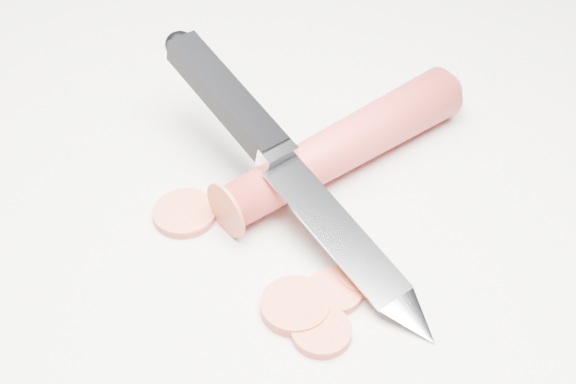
% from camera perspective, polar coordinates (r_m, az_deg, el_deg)
% --- Properties ---
extents(ground, '(2.40, 2.40, 0.00)m').
position_cam_1_polar(ground, '(0.49, 1.46, -0.20)').
color(ground, beige).
rests_on(ground, ground).
extents(carrot, '(0.12, 0.17, 0.03)m').
position_cam_1_polar(carrot, '(0.50, 3.95, 3.28)').
color(carrot, red).
rests_on(carrot, ground).
extents(carrot_slice_0, '(0.04, 0.04, 0.01)m').
position_cam_1_polar(carrot_slice_0, '(0.48, -7.36, -1.51)').
color(carrot_slice_0, '#CA5330').
rests_on(carrot_slice_0, ground).
extents(carrot_slice_1, '(0.04, 0.04, 0.01)m').
position_cam_1_polar(carrot_slice_1, '(0.43, 0.51, -8.11)').
color(carrot_slice_1, '#CA5330').
rests_on(carrot_slice_1, ground).
extents(carrot_slice_2, '(0.03, 0.03, 0.01)m').
position_cam_1_polar(carrot_slice_2, '(0.42, 2.39, -9.89)').
color(carrot_slice_2, '#CA5330').
rests_on(carrot_slice_2, ground).
extents(carrot_slice_3, '(0.03, 0.03, 0.01)m').
position_cam_1_polar(carrot_slice_3, '(0.44, 3.36, -7.07)').
color(carrot_slice_3, '#CA5330').
rests_on(carrot_slice_3, ground).
extents(carrot_slice_4, '(0.03, 0.03, 0.01)m').
position_cam_1_polar(carrot_slice_4, '(0.45, 5.34, -5.90)').
color(carrot_slice_4, '#CA5330').
rests_on(carrot_slice_4, ground).
extents(kitchen_knife, '(0.22, 0.16, 0.07)m').
position_cam_1_polar(kitchen_knife, '(0.46, 0.28, 1.70)').
color(kitchen_knife, silver).
rests_on(kitchen_knife, ground).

